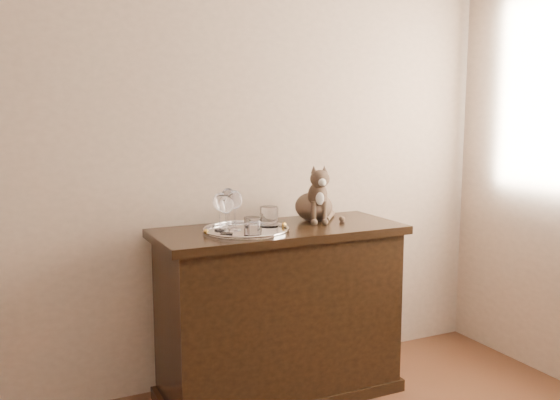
% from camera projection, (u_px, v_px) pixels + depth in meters
% --- Properties ---
extents(wall_back, '(4.00, 0.10, 2.70)m').
position_uv_depth(wall_back, '(136.00, 122.00, 2.93)').
color(wall_back, tan).
rests_on(wall_back, ground).
extents(sideboard, '(1.20, 0.50, 0.85)m').
position_uv_depth(sideboard, '(279.00, 313.00, 3.05)').
color(sideboard, black).
rests_on(sideboard, ground).
extents(tray, '(0.40, 0.40, 0.01)m').
position_uv_depth(tray, '(246.00, 231.00, 2.88)').
color(tray, silver).
rests_on(tray, sideboard).
extents(wine_glass_a, '(0.07, 0.07, 0.18)m').
position_uv_depth(wine_glass_a, '(220.00, 212.00, 2.86)').
color(wine_glass_a, silver).
rests_on(wine_glass_a, tray).
extents(wine_glass_b, '(0.07, 0.07, 0.19)m').
position_uv_depth(wine_glass_b, '(228.00, 208.00, 2.94)').
color(wine_glass_b, silver).
rests_on(wine_glass_b, tray).
extents(wine_glass_c, '(0.07, 0.07, 0.18)m').
position_uv_depth(wine_glass_c, '(226.00, 215.00, 2.77)').
color(wine_glass_c, white).
rests_on(wine_glass_c, tray).
extents(wine_glass_d, '(0.07, 0.07, 0.18)m').
position_uv_depth(wine_glass_d, '(235.00, 210.00, 2.88)').
color(wine_glass_d, silver).
rests_on(wine_glass_d, tray).
extents(tumbler_b, '(0.07, 0.07, 0.08)m').
position_uv_depth(tumbler_b, '(252.00, 227.00, 2.75)').
color(tumbler_b, white).
rests_on(tumbler_b, tray).
extents(tumbler_c, '(0.09, 0.09, 0.10)m').
position_uv_depth(tumbler_c, '(269.00, 217.00, 2.95)').
color(tumbler_c, white).
rests_on(tumbler_c, tray).
extents(cat, '(0.34, 0.33, 0.29)m').
position_uv_depth(cat, '(314.00, 192.00, 3.14)').
color(cat, brown).
rests_on(cat, sideboard).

